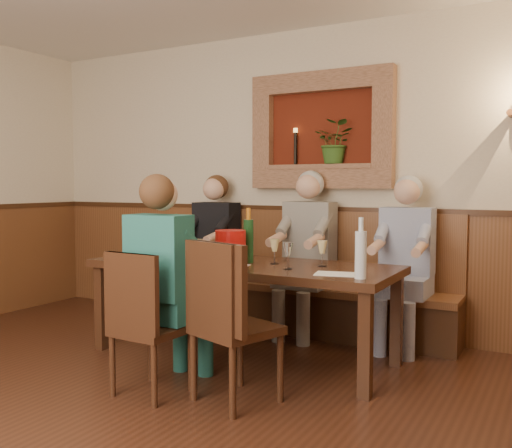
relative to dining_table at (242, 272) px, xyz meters
The scene contains 27 objects.
room_shell 2.21m from the dining_table, 90.00° to the right, with size 6.04×6.04×2.82m.
wainscoting 1.85m from the dining_table, 90.00° to the right, with size 6.02×6.02×1.15m.
wall_niche 1.59m from the dining_table, 77.58° to the left, with size 1.36×0.30×1.06m.
dining_table is the anchor object (origin of this frame).
bench 1.01m from the dining_table, 90.00° to the left, with size 3.00×0.45×1.11m.
chair_near_left 1.06m from the dining_table, 97.10° to the right, with size 0.44×0.44×0.94m.
chair_near_right 1.00m from the dining_table, 62.73° to the right, with size 0.57×0.57×1.02m.
person_bench_left 1.18m from the dining_table, 134.88° to the left, with size 0.43×0.53×1.45m.
person_bench_mid 0.86m from the dining_table, 78.42° to the left, with size 0.44×0.54×1.48m.
person_bench_right 1.35m from the dining_table, 38.57° to the left, with size 0.42×0.52×1.43m.
person_chair_front 0.79m from the dining_table, 98.74° to the right, with size 0.42×0.51×1.42m.
spittoon_bucket 0.25m from the dining_table, 93.43° to the right, with size 0.23×0.23×0.26m, color red.
wine_bottle_green_a 0.26m from the dining_table, 27.47° to the left, with size 0.08×0.08×0.42m.
wine_bottle_green_b 0.73m from the dining_table, behind, with size 0.07×0.07×0.36m.
water_bottle 1.12m from the dining_table, 15.29° to the right, with size 0.09×0.09×0.40m.
tasting_sheet_a 0.95m from the dining_table, 168.97° to the right, with size 0.25×0.18×0.00m, color white.
tasting_sheet_b 0.22m from the dining_table, 86.29° to the right, with size 0.28×0.20×0.00m, color white.
tasting_sheet_c 0.88m from the dining_table, 12.63° to the right, with size 0.29×0.20×0.00m, color white.
tasting_sheet_d 0.58m from the dining_table, 150.69° to the right, with size 0.29×0.21×0.00m, color white.
wine_glass_0 0.64m from the dining_table, 162.38° to the right, with size 0.08×0.08×0.19m, color #EFDB8F, non-canonical shape.
wine_glass_1 0.66m from the dining_table, ahead, with size 0.08×0.08×0.19m, color #EFDB8F, non-canonical shape.
wine_glass_2 0.29m from the dining_table, 164.04° to the left, with size 0.08×0.08×0.19m, color white, non-canonical shape.
wine_glass_3 0.32m from the dining_table, 10.43° to the left, with size 0.08×0.08×0.19m, color #EFDB8F, non-canonical shape.
wine_glass_4 0.38m from the dining_table, 134.73° to the right, with size 0.08×0.08×0.19m, color #EFDB8F, non-canonical shape.
wine_glass_5 0.52m from the dining_table, 17.47° to the right, with size 0.08×0.08×0.19m, color white, non-canonical shape.
wine_glass_6 0.90m from the dining_table, behind, with size 0.08×0.08×0.19m, color #EFDB8F, non-canonical shape.
wine_glass_7 0.71m from the dining_table, behind, with size 0.08×0.08×0.19m, color white, non-canonical shape.
Camera 1 is at (2.22, -1.95, 1.36)m, focal length 40.00 mm.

